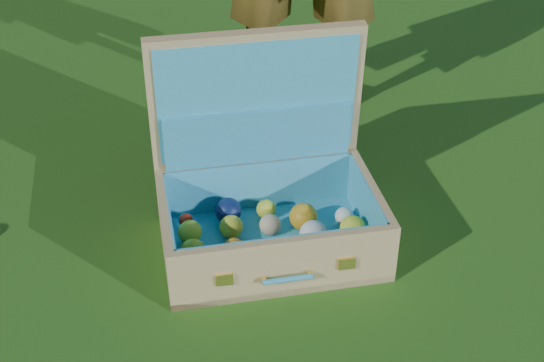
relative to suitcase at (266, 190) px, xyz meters
The scene contains 2 objects.
ground 0.19m from the suitcase, 140.00° to the left, with size 60.00×60.00×0.00m, color #215114.
suitcase is the anchor object (origin of this frame).
Camera 1 is at (0.16, -1.62, 1.21)m, focal length 50.00 mm.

